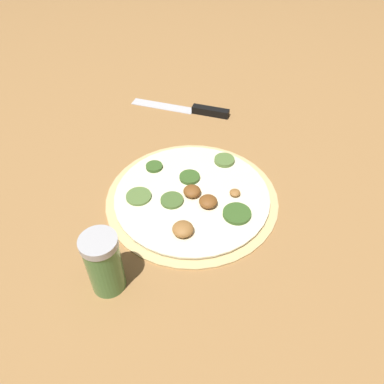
% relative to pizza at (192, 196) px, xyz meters
% --- Properties ---
extents(ground_plane, '(3.00, 3.00, 0.00)m').
position_rel_pizza_xyz_m(ground_plane, '(-0.00, 0.00, -0.01)').
color(ground_plane, '#9E703F').
extents(pizza, '(0.33, 0.33, 0.03)m').
position_rel_pizza_xyz_m(pizza, '(0.00, 0.00, 0.00)').
color(pizza, '#D6B77A').
rests_on(pizza, ground_plane).
extents(knife, '(0.22, 0.17, 0.02)m').
position_rel_pizza_xyz_m(knife, '(-0.24, 0.19, 0.00)').
color(knife, silver).
rests_on(knife, ground_plane).
extents(spice_jar, '(0.05, 0.05, 0.11)m').
position_rel_pizza_xyz_m(spice_jar, '(0.07, -0.21, 0.05)').
color(spice_jar, '#4C7F42').
rests_on(spice_jar, ground_plane).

